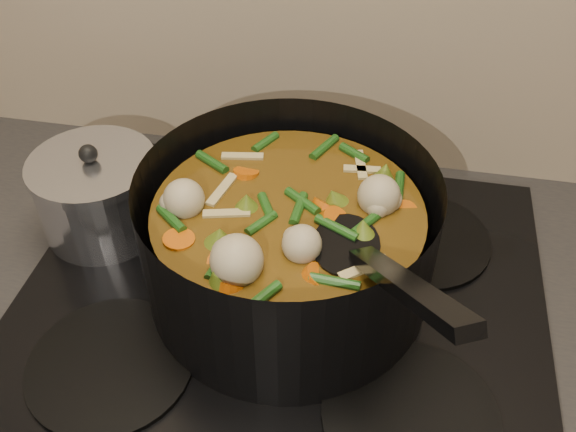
# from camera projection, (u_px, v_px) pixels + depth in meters

# --- Properties ---
(stovetop) EXTENTS (0.62, 0.54, 0.03)m
(stovetop) POSITION_uv_depth(u_px,v_px,m) (280.00, 302.00, 0.77)
(stovetop) COLOR black
(stovetop) RESTS_ON counter
(stockpot) EXTENTS (0.40, 0.43, 0.24)m
(stockpot) POSITION_uv_depth(u_px,v_px,m) (288.00, 242.00, 0.72)
(stockpot) COLOR black
(stockpot) RESTS_ON stovetop
(saucepan) EXTENTS (0.16, 0.16, 0.13)m
(saucepan) POSITION_uv_depth(u_px,v_px,m) (99.00, 194.00, 0.82)
(saucepan) COLOR silver
(saucepan) RESTS_ON stovetop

